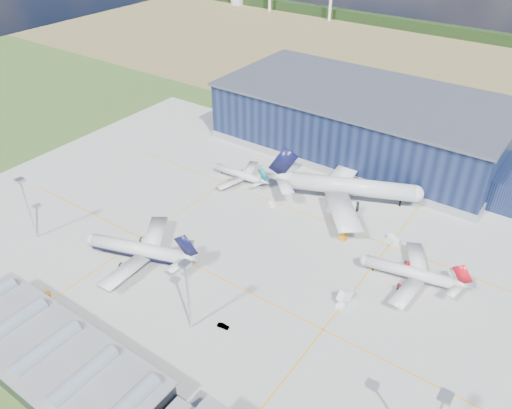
{
  "coord_description": "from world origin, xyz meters",
  "views": [
    {
      "loc": [
        79.22,
        -97.15,
        103.85
      ],
      "look_at": [
        -1.81,
        17.32,
        9.97
      ],
      "focal_mm": 35.0,
      "sensor_mm": 36.0,
      "label": 1
    }
  ],
  "objects_px": {
    "gse_tug_c": "(343,237)",
    "gse_van_b": "(393,239)",
    "light_mast_west": "(25,199)",
    "gse_tug_b": "(45,295)",
    "airstair": "(345,298)",
    "airliner_red": "(409,267)",
    "airliner_navy": "(136,243)",
    "gse_cart_a": "(330,209)",
    "car_b": "(223,326)",
    "hangar": "(367,124)",
    "light_mast_center": "(187,285)",
    "gse_cart_b": "(271,204)",
    "airliner_regional": "(238,170)",
    "airliner_widebody": "(352,179)"
  },
  "relations": [
    {
      "from": "gse_tug_c",
      "to": "light_mast_west",
      "type": "bearing_deg",
      "value": -148.7
    },
    {
      "from": "car_b",
      "to": "airliner_regional",
      "type": "bearing_deg",
      "value": 23.7
    },
    {
      "from": "airliner_red",
      "to": "airliner_widebody",
      "type": "distance_m",
      "value": 45.75
    },
    {
      "from": "light_mast_center",
      "to": "gse_van_b",
      "type": "relative_size",
      "value": 5.18
    },
    {
      "from": "light_mast_center",
      "to": "airstair",
      "type": "height_order",
      "value": "light_mast_center"
    },
    {
      "from": "airliner_navy",
      "to": "gse_tug_c",
      "type": "distance_m",
      "value": 68.62
    },
    {
      "from": "gse_tug_b",
      "to": "car_b",
      "type": "height_order",
      "value": "gse_tug_b"
    },
    {
      "from": "gse_tug_b",
      "to": "gse_van_b",
      "type": "distance_m",
      "value": 110.9
    },
    {
      "from": "gse_tug_b",
      "to": "gse_tug_c",
      "type": "distance_m",
      "value": 95.53
    },
    {
      "from": "light_mast_center",
      "to": "gse_cart_a",
      "type": "bearing_deg",
      "value": 86.81
    },
    {
      "from": "hangar",
      "to": "gse_tug_c",
      "type": "xyz_separation_m",
      "value": [
        23.07,
        -65.29,
        -10.85
      ]
    },
    {
      "from": "light_mast_west",
      "to": "gse_van_b",
      "type": "distance_m",
      "value": 121.75
    },
    {
      "from": "light_mast_center",
      "to": "gse_cart_b",
      "type": "distance_m",
      "value": 65.77
    },
    {
      "from": "light_mast_west",
      "to": "airliner_red",
      "type": "distance_m",
      "value": 123.13
    },
    {
      "from": "gse_cart_b",
      "to": "light_mast_west",
      "type": "bearing_deg",
      "value": 166.99
    },
    {
      "from": "airstair",
      "to": "hangar",
      "type": "bearing_deg",
      "value": 124.66
    },
    {
      "from": "hangar",
      "to": "gse_tug_c",
      "type": "relative_size",
      "value": 41.59
    },
    {
      "from": "airstair",
      "to": "car_b",
      "type": "distance_m",
      "value": 35.97
    },
    {
      "from": "gse_cart_a",
      "to": "car_b",
      "type": "xyz_separation_m",
      "value": [
        3.2,
        -67.44,
        -0.13
      ]
    },
    {
      "from": "gse_tug_c",
      "to": "gse_cart_b",
      "type": "height_order",
      "value": "gse_tug_c"
    },
    {
      "from": "hangar",
      "to": "light_mast_center",
      "type": "xyz_separation_m",
      "value": [
        7.19,
        -124.8,
        3.82
      ]
    },
    {
      "from": "light_mast_center",
      "to": "light_mast_west",
      "type": "bearing_deg",
      "value": 180.0
    },
    {
      "from": "airliner_regional",
      "to": "gse_tug_b",
      "type": "bearing_deg",
      "value": 84.14
    },
    {
      "from": "gse_van_b",
      "to": "gse_cart_b",
      "type": "distance_m",
      "value": 45.91
    },
    {
      "from": "airliner_widebody",
      "to": "light_mast_west",
      "type": "bearing_deg",
      "value": -156.38
    },
    {
      "from": "hangar",
      "to": "gse_cart_b",
      "type": "relative_size",
      "value": 50.72
    },
    {
      "from": "airliner_red",
      "to": "airstair",
      "type": "distance_m",
      "value": 22.62
    },
    {
      "from": "gse_tug_b",
      "to": "airstair",
      "type": "distance_m",
      "value": 87.34
    },
    {
      "from": "hangar",
      "to": "airliner_navy",
      "type": "relative_size",
      "value": 3.64
    },
    {
      "from": "gse_tug_b",
      "to": "car_b",
      "type": "distance_m",
      "value": 54.04
    },
    {
      "from": "gse_cart_a",
      "to": "airstair",
      "type": "bearing_deg",
      "value": -77.91
    },
    {
      "from": "light_mast_west",
      "to": "airliner_red",
      "type": "bearing_deg",
      "value": 25.07
    },
    {
      "from": "light_mast_center",
      "to": "airliner_red",
      "type": "bearing_deg",
      "value": 51.64
    },
    {
      "from": "airliner_regional",
      "to": "gse_tug_b",
      "type": "height_order",
      "value": "airliner_regional"
    },
    {
      "from": "airliner_red",
      "to": "gse_tug_b",
      "type": "xyz_separation_m",
      "value": [
        -83.79,
        -68.0,
        -4.8
      ]
    },
    {
      "from": "gse_tug_c",
      "to": "airstair",
      "type": "xyz_separation_m",
      "value": [
        13.9,
        -26.68,
        0.81
      ]
    },
    {
      "from": "gse_tug_c",
      "to": "gse_van_b",
      "type": "bearing_deg",
      "value": 25.99
    },
    {
      "from": "light_mast_west",
      "to": "gse_van_b",
      "type": "height_order",
      "value": "light_mast_west"
    },
    {
      "from": "gse_tug_b",
      "to": "car_b",
      "type": "relative_size",
      "value": 0.87
    },
    {
      "from": "car_b",
      "to": "gse_van_b",
      "type": "bearing_deg",
      "value": -30.28
    },
    {
      "from": "hangar",
      "to": "airliner_red",
      "type": "distance_m",
      "value": 87.62
    },
    {
      "from": "gse_cart_a",
      "to": "gse_cart_b",
      "type": "distance_m",
      "value": 21.85
    },
    {
      "from": "airstair",
      "to": "gse_tug_b",
      "type": "bearing_deg",
      "value": -133.24
    },
    {
      "from": "gse_tug_c",
      "to": "hangar",
      "type": "bearing_deg",
      "value": 106.03
    },
    {
      "from": "light_mast_west",
      "to": "airliner_regional",
      "type": "xyz_separation_m",
      "value": [
        33.51,
        70.0,
        -11.03
      ]
    },
    {
      "from": "light_mast_west",
      "to": "airliner_red",
      "type": "xyz_separation_m",
      "value": [
        111.16,
        52.0,
        -10.0
      ]
    },
    {
      "from": "light_mast_west",
      "to": "airliner_widebody",
      "type": "xyz_separation_m",
      "value": [
        76.97,
        82.11,
        -5.83
      ]
    },
    {
      "from": "airliner_navy",
      "to": "gse_van_b",
      "type": "relative_size",
      "value": 8.97
    },
    {
      "from": "hangar",
      "to": "airliner_regional",
      "type": "height_order",
      "value": "hangar"
    },
    {
      "from": "gse_van_b",
      "to": "gse_tug_c",
      "type": "xyz_separation_m",
      "value": [
        -14.35,
        -8.09,
        -0.25
      ]
    }
  ]
}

